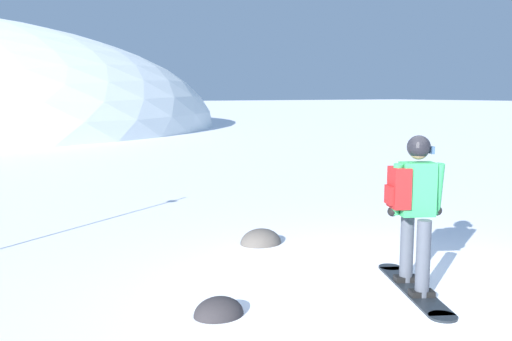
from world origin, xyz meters
name	(u,v)px	position (x,y,z in m)	size (l,w,h in m)	color
ground_plane	(397,299)	(0.00, 0.00, 0.00)	(300.00, 300.00, 0.00)	white
snowboarder_main	(414,209)	(0.31, 0.11, 0.92)	(0.97, 1.68, 1.71)	black
rock_dark	(219,315)	(-1.82, 0.59, 0.00)	(0.51, 0.43, 0.36)	#282628
rock_mid	(261,243)	(-0.06, 2.63, 0.00)	(0.62, 0.52, 0.43)	#4C4742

